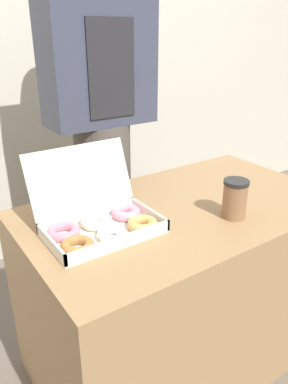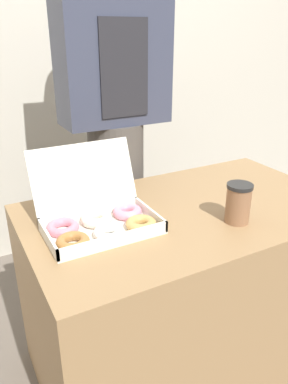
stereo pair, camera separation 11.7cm
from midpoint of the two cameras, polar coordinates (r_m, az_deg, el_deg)
name	(u,v)px [view 1 (the left image)]	position (r m, az deg, el deg)	size (l,w,h in m)	color
ground_plane	(177,353)	(1.76, 2.97, -23.35)	(14.00, 14.00, 0.00)	#665B51
wall_back	(44,26)	(2.26, -16.49, 23.04)	(10.00, 0.05, 2.60)	beige
table	(180,286)	(1.52, 3.25, -14.23)	(1.14, 0.66, 0.71)	#99754C
donut_box	(100,220)	(1.17, -9.54, -4.35)	(0.35, 0.30, 0.24)	white
coffee_cup	(235,199)	(1.25, 11.11, -1.08)	(0.08, 0.08, 0.13)	#8C6042
person_customer	(101,120)	(1.66, -8.63, 10.84)	(0.45, 0.25, 1.72)	#4C4742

